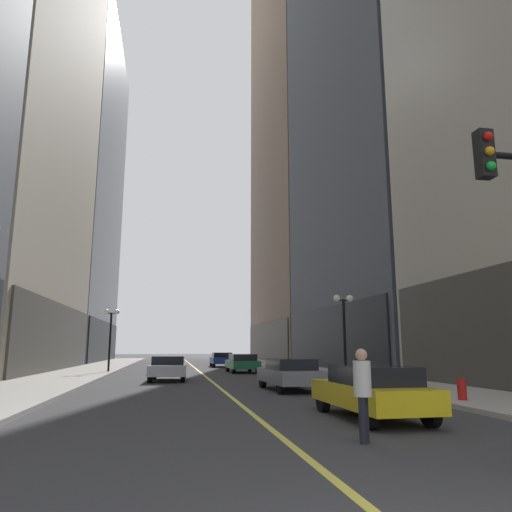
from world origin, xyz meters
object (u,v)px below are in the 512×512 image
at_px(car_yellow, 371,390).
at_px(street_lamp_left_far, 111,326).
at_px(car_blue, 222,359).
at_px(car_grey, 290,373).
at_px(fire_hydrant_right, 462,392).
at_px(pedestrian_in_white_shirt, 363,387).
at_px(street_lamp_right_mid, 344,318).
at_px(car_green, 242,362).
at_px(car_silver, 168,367).

height_order(car_yellow, street_lamp_left_far, street_lamp_left_far).
distance_m(car_yellow, car_blue, 33.86).
bearing_deg(car_grey, fire_hydrant_right, -55.02).
bearing_deg(pedestrian_in_white_shirt, car_yellow, 63.73).
xyz_separation_m(car_yellow, fire_hydrant_right, (4.08, 2.39, -0.32)).
height_order(street_lamp_left_far, street_lamp_right_mid, same).
height_order(car_green, street_lamp_left_far, street_lamp_left_far).
bearing_deg(street_lamp_right_mid, car_grey, -140.24).
distance_m(car_blue, street_lamp_right_mid, 23.01).
distance_m(car_blue, street_lamp_left_far, 14.19).
bearing_deg(street_lamp_right_mid, pedestrian_in_white_shirt, -109.40).
distance_m(pedestrian_in_white_shirt, street_lamp_left_far, 27.26).
bearing_deg(street_lamp_left_far, car_yellow, -68.31).
distance_m(car_green, street_lamp_right_mid, 12.41).
relative_size(car_blue, street_lamp_right_mid, 0.95).
bearing_deg(car_blue, street_lamp_left_far, -130.09).
distance_m(car_grey, street_lamp_left_far, 17.67).
distance_m(car_silver, car_green, 9.24).
xyz_separation_m(car_silver, pedestrian_in_white_shirt, (3.73, -18.19, 0.31)).
bearing_deg(street_lamp_left_far, car_silver, -62.42).
bearing_deg(car_silver, car_green, 55.42).
xyz_separation_m(car_yellow, car_grey, (-0.05, 8.29, 0.00)).
height_order(car_grey, street_lamp_left_far, street_lamp_left_far).
bearing_deg(street_lamp_right_mid, fire_hydrant_right, -86.79).
bearing_deg(car_blue, street_lamp_right_mid, -80.41).
distance_m(pedestrian_in_white_shirt, fire_hydrant_right, 7.60).
height_order(car_yellow, fire_hydrant_right, car_yellow).
bearing_deg(car_silver, street_lamp_right_mid, -24.88).
xyz_separation_m(car_green, street_lamp_right_mid, (3.47, -11.65, 2.54)).
bearing_deg(car_yellow, street_lamp_left_far, 111.69).
bearing_deg(car_green, car_blue, 91.79).
bearing_deg(car_blue, car_grey, -89.60).
bearing_deg(car_green, car_grey, -90.63).
distance_m(car_blue, pedestrian_in_white_shirt, 36.72).
bearing_deg(car_green, pedestrian_in_white_shirt, -93.36).
bearing_deg(car_grey, car_silver, 125.74).
bearing_deg(street_lamp_left_far, car_blue, 49.91).
bearing_deg(car_yellow, fire_hydrant_right, 30.35).
relative_size(car_silver, street_lamp_left_far, 0.99).
bearing_deg(street_lamp_right_mid, car_green, 106.58).
relative_size(car_yellow, car_silver, 0.99).
xyz_separation_m(car_green, fire_hydrant_right, (3.97, -20.57, -0.32)).
bearing_deg(street_lamp_right_mid, car_blue, 99.59).
bearing_deg(pedestrian_in_white_shirt, car_green, 86.64).
distance_m(car_yellow, car_grey, 8.29).
height_order(car_blue, street_lamp_right_mid, street_lamp_right_mid).
bearing_deg(fire_hydrant_right, pedestrian_in_white_shirt, -136.36).
bearing_deg(car_blue, fire_hydrant_right, -82.20).
height_order(car_grey, car_blue, same).
relative_size(car_grey, street_lamp_left_far, 0.99).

